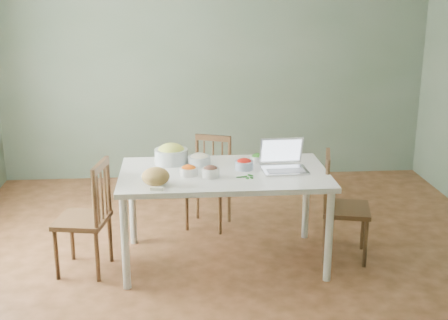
{
  "coord_description": "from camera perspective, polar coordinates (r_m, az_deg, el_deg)",
  "views": [
    {
      "loc": [
        -0.45,
        -4.42,
        2.28
      ],
      "look_at": [
        -0.08,
        0.17,
        0.89
      ],
      "focal_mm": 47.62,
      "sensor_mm": 36.0,
      "label": 1
    }
  ],
  "objects": [
    {
      "name": "butter_stick",
      "position": [
        4.43,
        -6.46,
        -2.77
      ],
      "size": [
        0.11,
        0.05,
        0.03
      ],
      "primitive_type": "cube",
      "rotation": [
        0.0,
        0.0,
        -0.19
      ],
      "color": "white",
      "rests_on": "dining_table"
    },
    {
      "name": "bowl_mushroom",
      "position": [
        4.7,
        -1.3,
        -1.1
      ],
      "size": [
        0.17,
        0.17,
        0.09
      ],
      "primitive_type": null,
      "rotation": [
        0.0,
        0.0,
        -0.22
      ],
      "color": "#4A251B",
      "rests_on": "dining_table"
    },
    {
      "name": "bowl_redpep",
      "position": [
        4.89,
        1.95,
        -0.39
      ],
      "size": [
        0.19,
        0.19,
        0.09
      ],
      "primitive_type": null,
      "rotation": [
        0.0,
        0.0,
        -0.29
      ],
      "color": "red",
      "rests_on": "dining_table"
    },
    {
      "name": "chair_far",
      "position": [
        5.66,
        -1.54,
        -2.27
      ],
      "size": [
        0.49,
        0.48,
        0.87
      ],
      "primitive_type": null,
      "rotation": [
        0.0,
        0.0,
        -0.37
      ],
      "color": "#332210",
      "rests_on": "floor"
    },
    {
      "name": "bread_boule",
      "position": [
        4.53,
        -6.58,
        -1.58
      ],
      "size": [
        0.28,
        0.28,
        0.14
      ],
      "primitive_type": "ellipsoid",
      "rotation": [
        0.0,
        0.0,
        -0.37
      ],
      "color": "tan",
      "rests_on": "dining_table"
    },
    {
      "name": "chair_left",
      "position": [
        4.92,
        -13.48,
        -5.38
      ],
      "size": [
        0.46,
        0.48,
        0.93
      ],
      "primitive_type": null,
      "rotation": [
        0.0,
        0.0,
        -1.76
      ],
      "color": "#332210",
      "rests_on": "floor"
    },
    {
      "name": "bowl_carrot",
      "position": [
        4.75,
        -3.4,
        -0.99
      ],
      "size": [
        0.16,
        0.16,
        0.08
      ],
      "primitive_type": null,
      "rotation": [
        0.0,
        0.0,
        0.07
      ],
      "color": "#E94B0C",
      "rests_on": "dining_table"
    },
    {
      "name": "wall_back",
      "position": [
        6.99,
        -0.91,
        9.12
      ],
      "size": [
        5.0,
        0.0,
        2.7
      ],
      "primitive_type": "cube",
      "color": "slate",
      "rests_on": "ground"
    },
    {
      "name": "bowl_broccoli",
      "position": [
        5.08,
        3.24,
        0.17
      ],
      "size": [
        0.16,
        0.16,
        0.08
      ],
      "primitive_type": null,
      "rotation": [
        0.0,
        0.0,
        -0.33
      ],
      "color": "#153412",
      "rests_on": "dining_table"
    },
    {
      "name": "flatbread",
      "position": [
        5.23,
        4.03,
        0.32
      ],
      "size": [
        0.24,
        0.24,
        0.02
      ],
      "primitive_type": "cylinder",
      "rotation": [
        0.0,
        0.0,
        -0.4
      ],
      "color": "#DDC988",
      "rests_on": "dining_table"
    },
    {
      "name": "dining_table",
      "position": [
        4.97,
        -0.0,
        -5.49
      ],
      "size": [
        1.69,
        0.95,
        0.79
      ],
      "primitive_type": null,
      "color": "white",
      "rests_on": "floor"
    },
    {
      "name": "chair_right",
      "position": [
        5.13,
        11.66,
        -4.41
      ],
      "size": [
        0.47,
        0.49,
        0.92
      ],
      "primitive_type": null,
      "rotation": [
        0.0,
        0.0,
        1.33
      ],
      "color": "#332210",
      "rests_on": "floor"
    },
    {
      "name": "wall_front",
      "position": [
        2.18,
        7.93,
        -8.66
      ],
      "size": [
        5.0,
        0.0,
        2.7
      ],
      "primitive_type": "cube",
      "color": "slate",
      "rests_on": "ground"
    },
    {
      "name": "bowl_onion",
      "position": [
        4.99,
        -2.4,
        0.05
      ],
      "size": [
        0.24,
        0.24,
        0.1
      ],
      "primitive_type": null,
      "rotation": [
        0.0,
        0.0,
        0.3
      ],
      "color": "beige",
      "rests_on": "dining_table"
    },
    {
      "name": "laptop",
      "position": [
        4.84,
        5.91,
        0.31
      ],
      "size": [
        0.37,
        0.34,
        0.25
      ],
      "primitive_type": null,
      "rotation": [
        0.0,
        0.0,
        0.04
      ],
      "color": "silver",
      "rests_on": "dining_table"
    },
    {
      "name": "basil_bunch",
      "position": [
        4.7,
        2.03,
        -1.56
      ],
      "size": [
        0.17,
        0.17,
        0.02
      ],
      "primitive_type": null,
      "color": "#215C26",
      "rests_on": "dining_table"
    },
    {
      "name": "bowl_squash",
      "position": [
        5.07,
        -5.09,
        0.61
      ],
      "size": [
        0.37,
        0.37,
        0.16
      ],
      "primitive_type": null,
      "rotation": [
        0.0,
        0.0,
        0.37
      ],
      "color": "gold",
      "rests_on": "dining_table"
    },
    {
      "name": "floor",
      "position": [
        4.99,
        1.1,
        -10.42
      ],
      "size": [
        5.0,
        5.0,
        0.0
      ],
      "primitive_type": "cube",
      "color": "#452912",
      "rests_on": "ground"
    }
  ]
}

